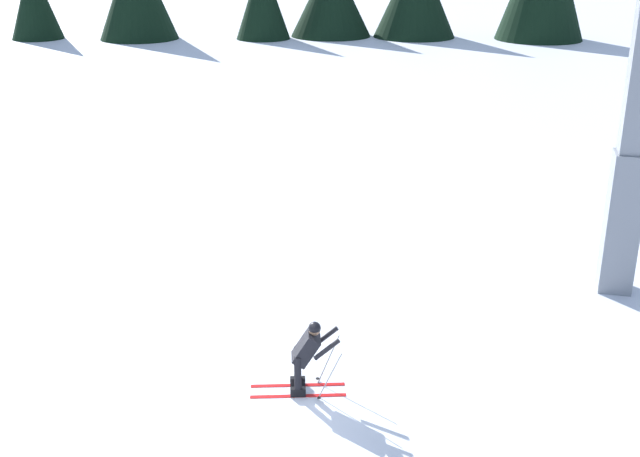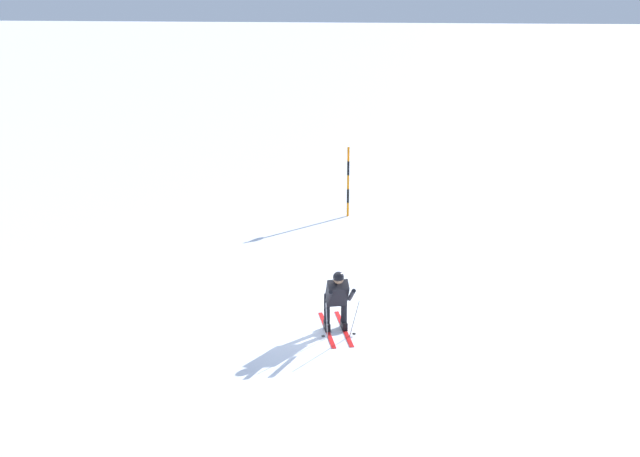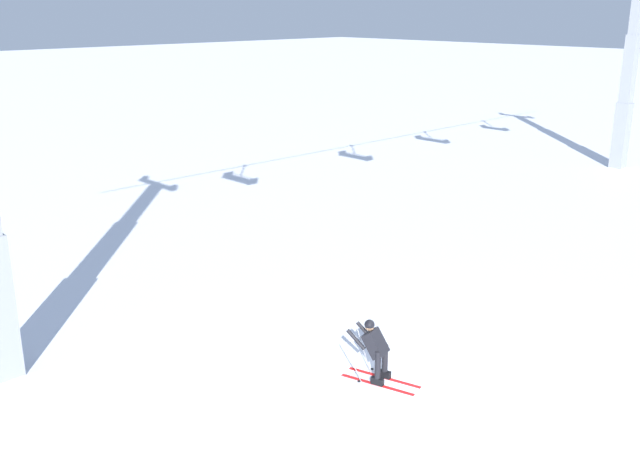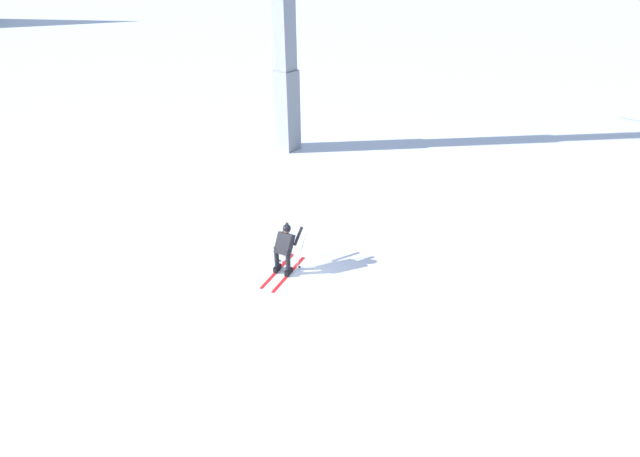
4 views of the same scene
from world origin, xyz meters
TOP-DOWN VIEW (x-y plane):
  - ground_plane at (0.00, 0.00)m, footprint 260.00×260.00m
  - skier_carving_main at (-0.96, 0.74)m, footprint 0.99×1.80m
  - lift_tower_near at (-6.81, 6.69)m, footprint 0.74×2.97m

SIDE VIEW (x-z plane):
  - ground_plane at x=0.00m, z-range 0.00..0.00m
  - skier_carving_main at x=-0.96m, z-range 0.03..1.57m
  - lift_tower_near at x=-6.81m, z-range -0.84..9.61m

